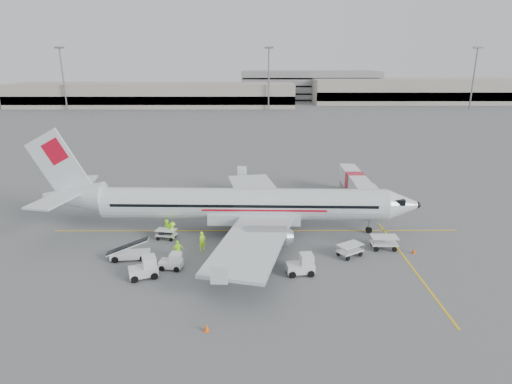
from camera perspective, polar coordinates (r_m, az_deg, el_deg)
ground at (r=46.80m, az=0.01°, el=-5.18°), size 360.00×360.00×0.00m
stripe_lead at (r=46.79m, az=0.01°, el=-5.17°), size 44.00×0.20×0.01m
stripe_cross at (r=41.97m, az=19.79°, el=-9.01°), size 0.20×20.00×0.01m
terminal_west at (r=178.29m, az=-13.42°, el=12.49°), size 110.00×22.00×9.00m
terminal_east at (r=201.32m, az=20.72°, el=12.50°), size 90.00×26.00×10.00m
parking_garage at (r=205.10m, az=7.07°, el=14.07°), size 62.00×24.00×14.00m
treeline at (r=218.77m, az=-0.15°, el=13.34°), size 300.00×3.00×6.00m
mast_west at (r=175.88m, az=-24.30°, el=13.54°), size 3.20×1.20×22.00m
mast_center at (r=161.49m, az=1.70°, el=14.80°), size 3.20×1.20×22.00m
mast_east at (r=180.21m, az=27.00°, el=13.25°), size 3.20×1.20×22.00m
aircraft at (r=44.72m, az=-1.60°, el=1.16°), size 40.46×32.12×10.93m
jet_bridge at (r=56.98m, az=12.97°, el=0.57°), size 2.87×14.74×3.86m
belt_loader at (r=41.66m, az=-16.51°, el=-6.96°), size 4.84×2.23×2.53m
tug_fore at (r=37.67m, az=5.94°, el=-9.57°), size 2.49×1.59×1.83m
tug_mid at (r=39.14m, az=-11.29°, el=-9.00°), size 2.09×1.37×1.52m
tug_aft at (r=38.13m, az=-14.83°, el=-9.72°), size 2.73×2.14×1.85m
cart_loaded_a at (r=43.59m, az=-1.96°, el=-6.06°), size 2.69×2.15×1.22m
cart_loaded_b at (r=45.48m, az=-11.87°, el=-5.53°), size 2.22×1.55×1.06m
cart_empty_a at (r=41.70m, az=12.40°, el=-7.59°), size 2.75×2.47×1.24m
cart_empty_b at (r=44.07m, az=16.69°, el=-6.48°), size 2.56×1.54×1.33m
cone_nose at (r=44.15m, az=20.33°, el=-7.33°), size 0.36×0.36×0.59m
cone_port at (r=58.36m, az=-3.80°, el=-0.25°), size 0.43×0.43×0.70m
cone_stbd at (r=30.88m, az=-6.64°, el=-17.47°), size 0.38×0.38×0.63m
crew_a at (r=42.15m, az=-7.18°, el=-6.51°), size 0.84×0.80×1.93m
crew_b at (r=45.99m, az=-11.78°, el=-4.72°), size 1.08×1.14×1.86m
crew_c at (r=45.37m, az=-11.04°, el=-5.03°), size 0.73×1.19×1.79m
crew_d at (r=40.78m, az=-10.38°, el=-7.58°), size 1.15×0.94×1.84m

